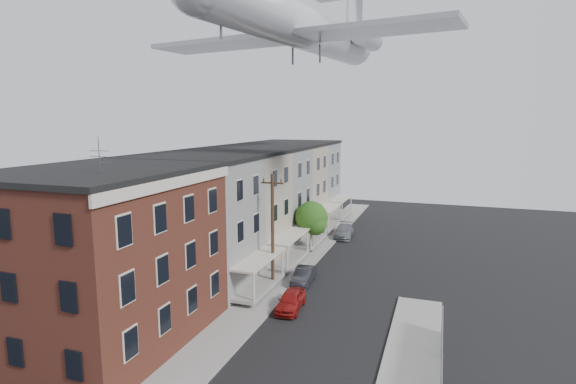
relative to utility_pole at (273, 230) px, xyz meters
name	(u,v)px	position (x,y,z in m)	size (l,w,h in m)	color
sidewalk_left	(298,264)	(0.10, 6.00, -4.61)	(3.00, 62.00, 0.12)	gray
curb_left	(313,266)	(1.55, 6.00, -4.60)	(0.15, 62.00, 0.14)	gray
corner_building	(103,255)	(-6.40, -11.00, 0.49)	(10.31, 12.30, 12.15)	#3C1813
row_house_a	(190,222)	(-6.36, -1.50, 0.45)	(11.98, 7.00, 10.30)	slate
row_house_b	(230,206)	(-6.36, 5.50, 0.45)	(11.98, 7.00, 10.30)	gray
row_house_c	(259,195)	(-6.36, 12.50, 0.45)	(11.98, 7.00, 10.30)	slate
row_house_d	(282,186)	(-6.36, 19.50, 0.45)	(11.98, 7.00, 10.30)	gray
row_house_e	(299,179)	(-6.36, 26.50, 0.45)	(11.98, 7.00, 10.30)	slate
utility_pole	(273,230)	(0.00, 0.00, 0.00)	(1.80, 0.26, 9.00)	black
street_tree	(312,219)	(0.33, 9.92, -1.22)	(3.22, 3.20, 5.20)	black
car_near	(291,300)	(2.67, -3.47, -4.02)	(1.55, 3.84, 1.31)	maroon
car_mid	(304,275)	(2.00, 1.74, -4.04)	(1.34, 3.85, 1.27)	black
car_far	(344,231)	(2.00, 17.05, -4.00)	(1.90, 4.67, 1.36)	slate
airplane	(304,28)	(1.09, 4.41, 15.62)	(25.16, 28.74, 8.26)	silver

